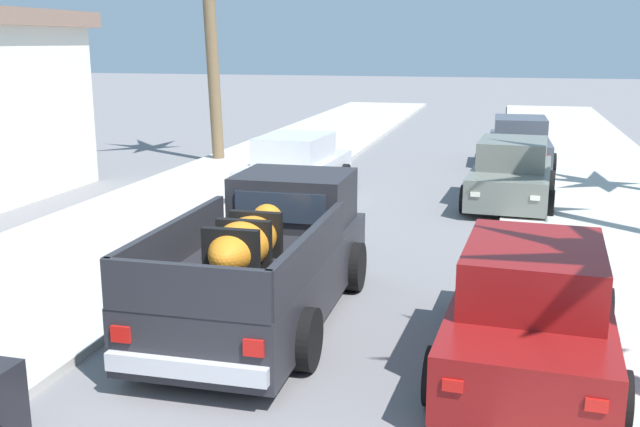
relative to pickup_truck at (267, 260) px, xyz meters
The scene contains 9 objects.
sidewalk_left 7.11m from the pickup_truck, 124.93° to the left, with size 4.70×60.00×0.12m, color beige.
sidewalk_right 8.00m from the pickup_truck, 46.68° to the left, with size 4.70×60.00×0.12m, color beige.
curb_left 6.62m from the pickup_truck, 118.11° to the left, with size 0.16×60.00×0.10m, color silver.
curb_right 7.39m from the pickup_truck, 52.09° to the left, with size 0.16×60.00×0.10m, color silver.
pickup_truck is the anchor object (origin of this frame).
car_right_near 14.47m from the pickup_truck, 75.80° to the left, with size 2.10×4.29×1.54m.
car_right_mid 8.31m from the pickup_truck, 103.43° to the left, with size 2.20×4.33×1.54m.
car_left_far 3.64m from the pickup_truck, 13.39° to the right, with size 2.20×4.34×1.54m.
car_right_far 9.05m from the pickup_truck, 68.50° to the left, with size 2.21×4.34×1.54m.
Camera 1 is at (2.44, -3.09, 3.78)m, focal length 41.00 mm.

